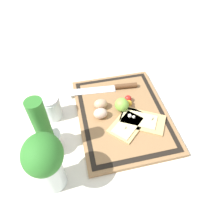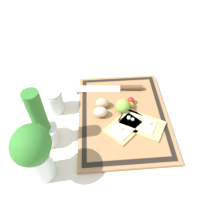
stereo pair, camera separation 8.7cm
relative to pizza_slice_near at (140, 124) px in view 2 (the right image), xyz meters
name	(u,v)px [view 2 (the right image)]	position (x,y,z in m)	size (l,w,h in m)	color
ground_plane	(123,117)	(0.06, 0.06, -0.02)	(6.00, 6.00, 0.00)	silver
cutting_board	(123,116)	(0.06, 0.06, -0.01)	(0.48, 0.36, 0.02)	#997047
pizza_slice_near	(140,124)	(0.00, 0.00, 0.00)	(0.18, 0.20, 0.02)	tan
pizza_slice_far	(126,126)	(-0.01, 0.06, 0.00)	(0.18, 0.19, 0.02)	tan
knife	(119,88)	(0.21, 0.06, 0.00)	(0.06, 0.31, 0.02)	silver
egg_brown	(102,103)	(0.11, 0.14, 0.02)	(0.04, 0.05, 0.04)	tan
egg_pink	(100,112)	(0.06, 0.15, 0.02)	(0.04, 0.05, 0.04)	beige
lime	(123,106)	(0.08, 0.06, 0.02)	(0.06, 0.06, 0.06)	#7FB742
cherry_tomato_red	(131,101)	(0.12, 0.02, 0.01)	(0.03, 0.03, 0.03)	red
cherry_tomato_yellow	(131,105)	(0.09, 0.02, 0.01)	(0.03, 0.03, 0.03)	gold
herb_pot	(42,126)	(-0.03, 0.36, 0.06)	(0.10, 0.10, 0.24)	white
sauce_jar	(54,102)	(0.12, 0.34, 0.02)	(0.08, 0.08, 0.10)	silver
herb_glass	(34,152)	(-0.16, 0.35, 0.11)	(0.13, 0.11, 0.23)	silver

